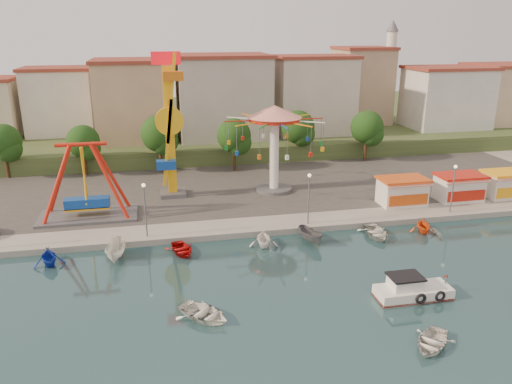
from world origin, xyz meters
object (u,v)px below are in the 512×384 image
object	(u,v)px
pirate_ship_ride	(85,183)
wave_swinger	(274,129)
rowboat_a	(204,313)
cabin_motorboat	(411,291)
kamikaze_tower	(170,129)

from	to	relation	value
pirate_ship_ride	wave_swinger	distance (m)	22.07
pirate_ship_ride	rowboat_a	bearing A→B (deg)	-64.68
wave_swinger	cabin_motorboat	xyz separation A→B (m)	(4.37, -25.99, -7.66)
kamikaze_tower	wave_swinger	distance (m)	12.10
wave_swinger	rowboat_a	size ratio (longest dim) A/B	2.86
pirate_ship_ride	kamikaze_tower	bearing A→B (deg)	30.07
cabin_motorboat	rowboat_a	bearing A→B (deg)	179.18
kamikaze_tower	rowboat_a	distance (m)	27.40
pirate_ship_ride	rowboat_a	world-z (taller)	pirate_ship_ride
pirate_ship_ride	cabin_motorboat	world-z (taller)	pirate_ship_ride
kamikaze_tower	wave_swinger	bearing A→B (deg)	-2.29
kamikaze_tower	cabin_motorboat	xyz separation A→B (m)	(16.45, -26.47, -8.07)
pirate_ship_ride	cabin_motorboat	distance (m)	33.43
pirate_ship_ride	wave_swinger	world-z (taller)	wave_swinger
pirate_ship_ride	kamikaze_tower	world-z (taller)	kamikaze_tower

